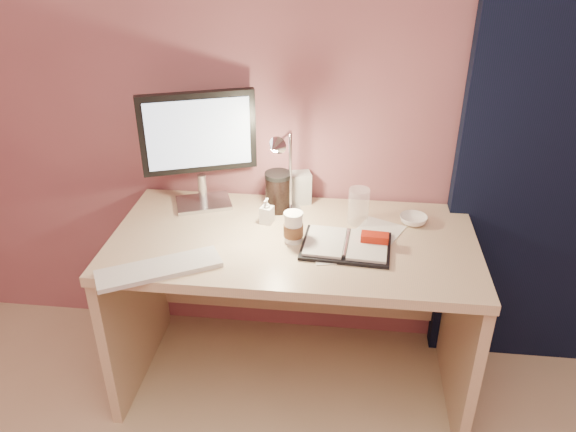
# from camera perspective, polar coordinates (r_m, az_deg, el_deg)

# --- Properties ---
(room) EXTENTS (3.50, 3.50, 3.50)m
(room) POSITION_cam_1_polar(r_m,az_deg,el_deg) (2.39, 25.16, 8.93)
(room) COLOR #C6B28E
(room) RESTS_ON ground
(desk) EXTENTS (1.40, 0.70, 0.73)m
(desk) POSITION_cam_1_polar(r_m,az_deg,el_deg) (2.34, 0.71, -6.03)
(desk) COLOR tan
(desk) RESTS_ON ground
(monitor) EXTENTS (0.44, 0.23, 0.49)m
(monitor) POSITION_cam_1_polar(r_m,az_deg,el_deg) (2.30, -9.11, 7.65)
(monitor) COLOR silver
(monitor) RESTS_ON desk
(keyboard) EXTENTS (0.44, 0.32, 0.02)m
(keyboard) POSITION_cam_1_polar(r_m,az_deg,el_deg) (2.01, -12.96, -5.23)
(keyboard) COLOR silver
(keyboard) RESTS_ON desk
(planner) EXTENTS (0.34, 0.27, 0.05)m
(planner) POSITION_cam_1_polar(r_m,az_deg,el_deg) (2.10, 6.18, -2.88)
(planner) COLOR black
(planner) RESTS_ON desk
(paper_a) EXTENTS (0.18, 0.18, 0.00)m
(paper_a) POSITION_cam_1_polar(r_m,az_deg,el_deg) (2.06, 4.68, -3.76)
(paper_a) COLOR silver
(paper_a) RESTS_ON desk
(paper_b) EXTENTS (0.22, 0.22, 0.00)m
(paper_b) POSITION_cam_1_polar(r_m,az_deg,el_deg) (2.23, 9.27, -1.44)
(paper_b) COLOR silver
(paper_b) RESTS_ON desk
(coffee_cup) EXTENTS (0.07, 0.07, 0.12)m
(coffee_cup) POSITION_cam_1_polar(r_m,az_deg,el_deg) (2.10, 0.55, -1.22)
(coffee_cup) COLOR white
(coffee_cup) RESTS_ON desk
(clear_cup) EXTENTS (0.08, 0.08, 0.15)m
(clear_cup) POSITION_cam_1_polar(r_m,az_deg,el_deg) (2.24, 7.17, 1.00)
(clear_cup) COLOR white
(clear_cup) RESTS_ON desk
(bowl) EXTENTS (0.12, 0.12, 0.03)m
(bowl) POSITION_cam_1_polar(r_m,az_deg,el_deg) (2.29, 12.62, -0.39)
(bowl) COLOR white
(bowl) RESTS_ON desk
(lotion_bottle) EXTENTS (0.06, 0.06, 0.11)m
(lotion_bottle) POSITION_cam_1_polar(r_m,az_deg,el_deg) (2.23, -2.17, 0.51)
(lotion_bottle) COLOR white
(lotion_bottle) RESTS_ON desk
(dark_jar) EXTENTS (0.11, 0.11, 0.15)m
(dark_jar) POSITION_cam_1_polar(r_m,az_deg,el_deg) (2.32, -1.01, 2.30)
(dark_jar) COLOR black
(dark_jar) RESTS_ON desk
(product_box) EXTENTS (0.11, 0.09, 0.14)m
(product_box) POSITION_cam_1_polar(r_m,az_deg,el_deg) (2.38, 1.19, 2.89)
(product_box) COLOR #B1B2AE
(product_box) RESTS_ON desk
(desk_lamp) EXTENTS (0.13, 0.23, 0.37)m
(desk_lamp) POSITION_cam_1_polar(r_m,az_deg,el_deg) (2.15, 0.65, 4.81)
(desk_lamp) COLOR silver
(desk_lamp) RESTS_ON desk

